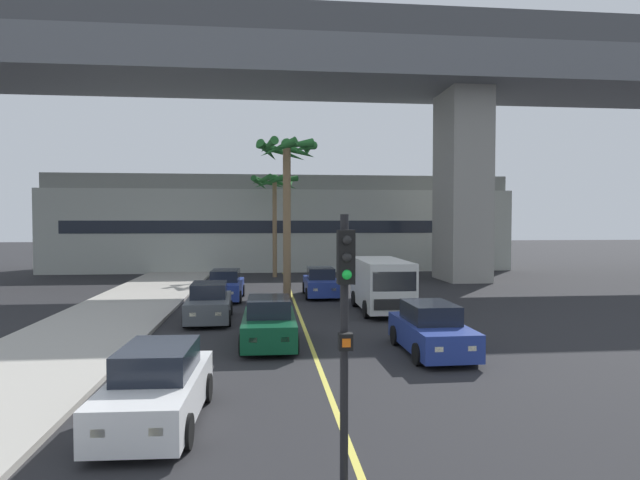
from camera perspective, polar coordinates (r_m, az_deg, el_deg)
The scene contains 14 objects.
sidewalk_left at distance 18.26m, azimuth -27.09°, elevation -10.95°, with size 4.80×80.00×0.15m, color #ADA89E.
lane_stripe_center at distance 24.99m, azimuth -2.42°, elevation -7.43°, with size 0.14×56.00×0.01m, color #DBCC4C.
bridge_overpass at distance 37.35m, azimuth -2.04°, elevation 17.01°, with size 87.82×8.00×17.22m.
pier_building_backdrop at distance 46.68m, azimuth -4.12°, elevation 1.71°, with size 38.01×8.04×7.85m.
car_queue_front at distance 11.73m, azimuth -16.98°, elevation -14.83°, with size 1.95×4.16×1.56m.
car_queue_second at distance 22.62m, azimuth -11.72°, elevation -6.63°, with size 1.95×4.16×1.56m.
car_queue_third at distance 29.30m, azimuth 0.09°, elevation -4.62°, with size 1.88×4.12×1.56m.
car_queue_fourth at distance 18.01m, azimuth -5.45°, elevation -8.82°, with size 1.87×4.12×1.56m.
car_queue_fifth at distance 17.17m, azimuth 11.74°, elevation -9.39°, with size 1.87×4.12×1.56m.
car_queue_sixth at distance 28.44m, azimuth -10.04°, elevation -4.85°, with size 1.91×4.14×1.56m.
delivery_van at distance 24.45m, azimuth 6.54°, elevation -4.62°, with size 2.20×5.27×2.36m.
traffic_light_median_near at distance 7.69m, azimuth 2.68°, elevation -8.39°, with size 0.24×0.37×4.20m.
palm_tree_near_median at distance 28.41m, azimuth -3.55°, elevation 7.62°, with size 3.31×3.30×8.45m.
palm_tree_mid_median at distance 39.43m, azimuth -4.88°, elevation 5.25°, with size 3.59×3.63×7.53m.
Camera 1 is at (-1.54, -0.60, 4.10)m, focal length 30.07 mm.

